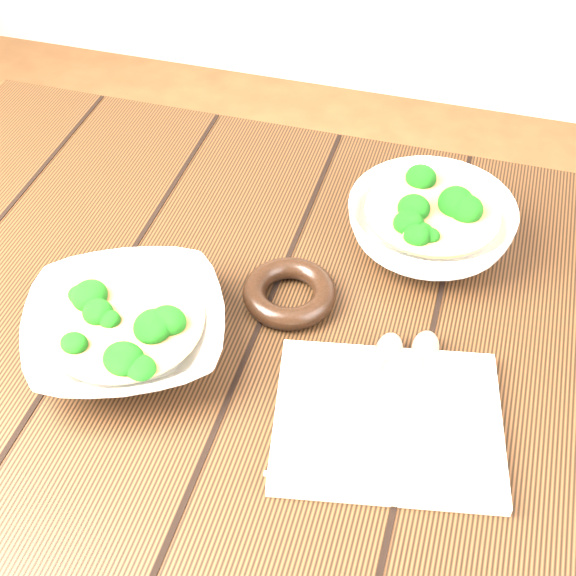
{
  "coord_description": "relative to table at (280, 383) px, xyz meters",
  "views": [
    {
      "loc": [
        0.19,
        -0.62,
        1.46
      ],
      "look_at": [
        0.01,
        0.01,
        0.8
      ],
      "focal_mm": 50.0,
      "sensor_mm": 36.0,
      "label": 1
    }
  ],
  "objects": [
    {
      "name": "table",
      "position": [
        0.0,
        0.0,
        0.0
      ],
      "size": [
        1.2,
        0.8,
        0.75
      ],
      "color": "#3B2110",
      "rests_on": "ground"
    },
    {
      "name": "soup_bowl_front",
      "position": [
        -0.16,
        -0.09,
        0.15
      ],
      "size": [
        0.3,
        0.3,
        0.07
      ],
      "color": "white",
      "rests_on": "table"
    },
    {
      "name": "soup_bowl_back",
      "position": [
        0.15,
        0.18,
        0.16
      ],
      "size": [
        0.25,
        0.25,
        0.08
      ],
      "color": "white",
      "rests_on": "table"
    },
    {
      "name": "trivet",
      "position": [
        0.0,
        0.04,
        0.13
      ],
      "size": [
        0.14,
        0.14,
        0.03
      ],
      "primitive_type": "torus",
      "rotation": [
        0.0,
        0.0,
        0.3
      ],
      "color": "black",
      "rests_on": "table"
    },
    {
      "name": "napkin",
      "position": [
        0.15,
        -0.11,
        0.13
      ],
      "size": [
        0.27,
        0.24,
        0.01
      ],
      "primitive_type": "cube",
      "rotation": [
        0.0,
        0.0,
        0.19
      ],
      "color": "beige",
      "rests_on": "table"
    },
    {
      "name": "spoon_left",
      "position": [
        0.14,
        -0.06,
        0.14
      ],
      "size": [
        0.03,
        0.2,
        0.01
      ],
      "color": "#B0AA9B",
      "rests_on": "napkin"
    },
    {
      "name": "spoon_right",
      "position": [
        0.18,
        -0.05,
        0.14
      ],
      "size": [
        0.03,
        0.2,
        0.01
      ],
      "color": "#B0AA9B",
      "rests_on": "napkin"
    }
  ]
}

